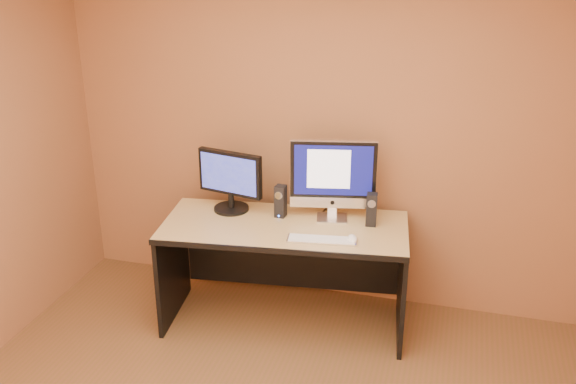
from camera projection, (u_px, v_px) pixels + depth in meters
name	position (u px, v px, depth m)	size (l,w,h in m)	color
walls	(238.00, 259.00, 2.88)	(4.00, 4.00, 2.60)	#905C3A
desk	(285.00, 275.00, 4.58)	(1.69, 0.74, 0.78)	tan
imac	(333.00, 180.00, 4.43)	(0.60, 0.22, 0.58)	silver
second_monitor	(230.00, 181.00, 4.60)	(0.51, 0.25, 0.44)	black
speaker_left	(281.00, 201.00, 4.53)	(0.07, 0.08, 0.23)	black
speaker_right	(372.00, 210.00, 4.39)	(0.07, 0.08, 0.23)	black
keyboard	(322.00, 240.00, 4.20)	(0.46, 0.12, 0.02)	silver
mouse	(352.00, 238.00, 4.20)	(0.06, 0.11, 0.04)	white
cable_a	(330.00, 215.00, 4.59)	(0.01, 0.01, 0.23)	black
cable_b	(325.00, 209.00, 4.68)	(0.01, 0.01, 0.19)	black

